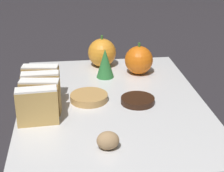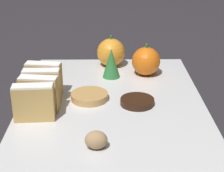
{
  "view_description": "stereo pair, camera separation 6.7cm",
  "coord_description": "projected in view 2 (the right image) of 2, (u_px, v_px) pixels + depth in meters",
  "views": [
    {
      "loc": [
        -0.07,
        -0.61,
        0.31
      ],
      "look_at": [
        0.0,
        0.0,
        0.04
      ],
      "focal_mm": 60.0,
      "sensor_mm": 36.0,
      "label": 1
    },
    {
      "loc": [
        -0.01,
        -0.61,
        0.31
      ],
      "look_at": [
        0.0,
        0.0,
        0.04
      ],
      "focal_mm": 60.0,
      "sensor_mm": 36.0,
      "label": 2
    }
  ],
  "objects": [
    {
      "name": "ground_plane",
      "position": [
        112.0,
        107.0,
        0.68
      ],
      "size": [
        6.0,
        6.0,
        0.0
      ],
      "primitive_type": "plane",
      "color": "#28262B"
    },
    {
      "name": "chocolate_cookie",
      "position": [
        137.0,
        102.0,
        0.67
      ],
      "size": [
        0.06,
        0.06,
        0.01
      ],
      "color": "black",
      "rests_on": "serving_platter"
    },
    {
      "name": "orange_far",
      "position": [
        146.0,
        61.0,
        0.79
      ],
      "size": [
        0.06,
        0.06,
        0.07
      ],
      "color": "orange",
      "rests_on": "serving_platter"
    },
    {
      "name": "walnut",
      "position": [
        96.0,
        140.0,
        0.53
      ],
      "size": [
        0.03,
        0.03,
        0.03
      ],
      "color": "tan",
      "rests_on": "serving_platter"
    },
    {
      "name": "orange_near",
      "position": [
        111.0,
        52.0,
        0.84
      ],
      "size": [
        0.06,
        0.06,
        0.07
      ],
      "color": "orange",
      "rests_on": "serving_platter"
    },
    {
      "name": "serving_platter",
      "position": [
        112.0,
        104.0,
        0.68
      ],
      "size": [
        0.33,
        0.45,
        0.01
      ],
      "color": "silver",
      "rests_on": "ground_plane"
    },
    {
      "name": "evergreen_sprig",
      "position": [
        112.0,
        63.0,
        0.78
      ],
      "size": [
        0.04,
        0.04,
        0.06
      ],
      "color": "#2D7538",
      "rests_on": "serving_platter"
    },
    {
      "name": "gingerbread_cookie",
      "position": [
        89.0,
        96.0,
        0.68
      ],
      "size": [
        0.07,
        0.07,
        0.01
      ],
      "color": "tan",
      "rests_on": "serving_platter"
    },
    {
      "name": "stollen_slice_third",
      "position": [
        42.0,
        86.0,
        0.67
      ],
      "size": [
        0.07,
        0.02,
        0.06
      ],
      "color": "tan",
      "rests_on": "serving_platter"
    },
    {
      "name": "stollen_slice_front",
      "position": [
        34.0,
        103.0,
        0.6
      ],
      "size": [
        0.07,
        0.03,
        0.06
      ],
      "color": "tan",
      "rests_on": "serving_platter"
    },
    {
      "name": "stollen_slice_second",
      "position": [
        39.0,
        94.0,
        0.64
      ],
      "size": [
        0.07,
        0.03,
        0.06
      ],
      "color": "tan",
      "rests_on": "serving_platter"
    },
    {
      "name": "stollen_slice_fourth",
      "position": [
        44.0,
        79.0,
        0.7
      ],
      "size": [
        0.07,
        0.03,
        0.06
      ],
      "color": "tan",
      "rests_on": "serving_platter"
    }
  ]
}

